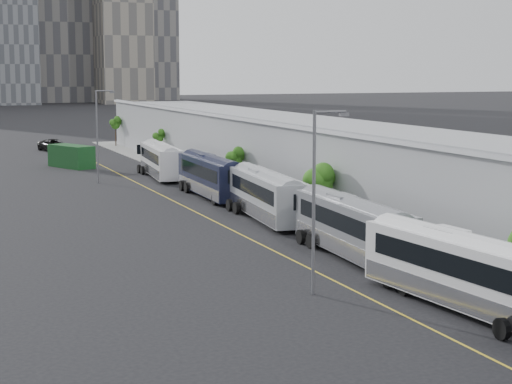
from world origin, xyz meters
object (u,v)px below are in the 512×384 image
street_lamp_near (317,190)px  bus_5 (211,179)px  bus_2 (464,278)px  bus_4 (267,199)px  street_lamp_far (99,130)px  suv (54,145)px  shipping_container (71,156)px  bus_6 (161,163)px  bus_3 (352,232)px

street_lamp_near → bus_5: bearing=80.0°
bus_2 → bus_4: bus_4 is taller
street_lamp_far → suv: (1.02, 38.16, -4.69)m
bus_2 → shipping_container: bus_2 is taller
street_lamp_far → bus_6: bearing=15.6°
bus_3 → suv: bus_3 is taller
bus_5 → bus_3: bearing=-88.6°
bus_5 → street_lamp_far: street_lamp_far is taller
bus_4 → bus_3: bearing=-85.4°
bus_2 → bus_6: bus_2 is taller
bus_4 → suv: (-6.70, 65.43, -0.77)m
bus_3 → bus_2: bearing=-89.5°
shipping_container → suv: size_ratio=1.06×
bus_6 → street_lamp_near: (-5.82, -51.22, 3.97)m
bus_4 → shipping_container: size_ratio=2.03×
street_lamp_far → bus_4: bearing=-74.2°
suv → shipping_container: bearing=-106.9°
bus_2 → bus_3: bus_2 is taller
bus_4 → bus_6: bearing=96.5°
bus_2 → street_lamp_far: (-6.88, 54.56, 3.95)m
bus_6 → suv: size_ratio=2.08×
bus_4 → bus_5: size_ratio=1.00×
street_lamp_near → street_lamp_far: 49.21m
street_lamp_far → shipping_container: (-0.27, 15.64, -4.20)m
bus_2 → street_lamp_far: bearing=91.6°
bus_2 → bus_4: (0.84, 27.29, 0.03)m
bus_4 → suv: 65.78m
shipping_container → bus_2: bearing=-107.4°
bus_4 → bus_6: (-0.49, 29.29, -0.05)m
bus_3 → street_lamp_near: (-6.08, -7.32, 3.95)m
bus_3 → suv: size_ratio=2.09×
bus_4 → shipping_container: bus_4 is taller
bus_4 → bus_6: 29.30m
bus_2 → bus_3: size_ratio=1.01×
bus_2 → bus_5: bus_5 is taller
bus_5 → suv: bus_5 is taller
bus_3 → bus_4: 14.61m
bus_3 → suv: bearing=97.9°
bus_3 → street_lamp_far: bearing=103.4°
shipping_container → bus_5: bearing=-98.3°
bus_2 → shipping_container: (-7.16, 70.21, -0.25)m
bus_5 → bus_6: size_ratio=1.03×
bus_3 → street_lamp_far: size_ratio=1.35×
bus_4 → bus_6: size_ratio=1.03×
street_lamp_far → shipping_container: bearing=91.0°
bus_2 → bus_3: (0.61, 12.68, -0.01)m
suv → bus_5: bearing=-96.4°
bus_6 → street_lamp_near: size_ratio=1.34×
bus_4 → suv: size_ratio=2.15×
bus_3 → shipping_container: bearing=100.9°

